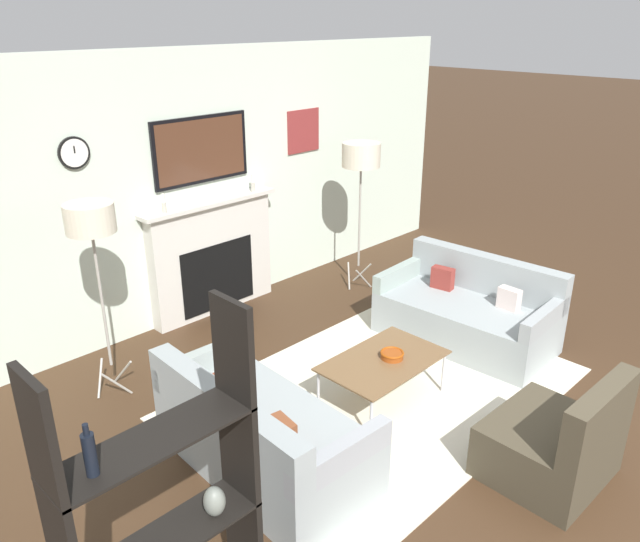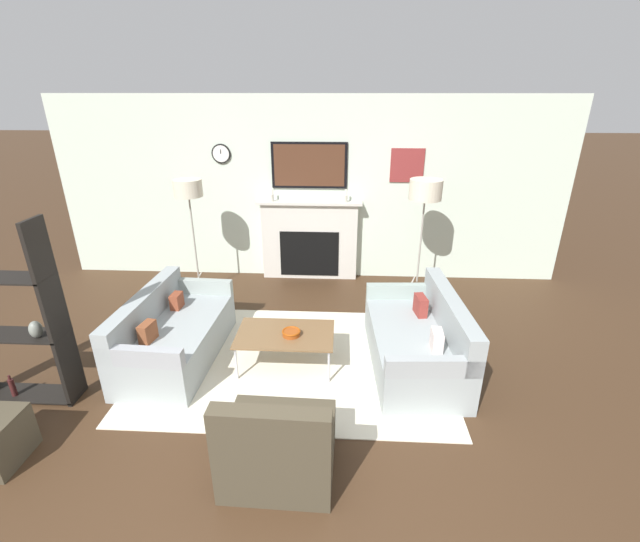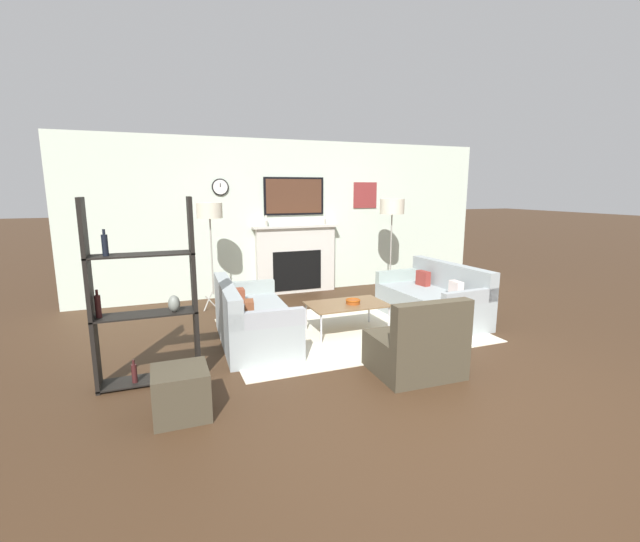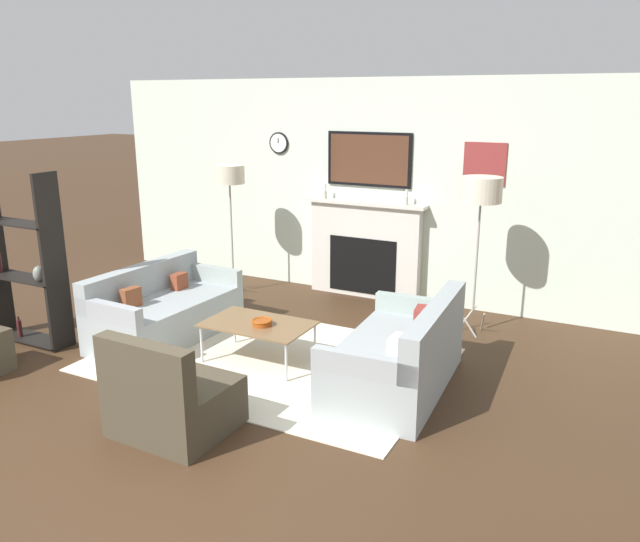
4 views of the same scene
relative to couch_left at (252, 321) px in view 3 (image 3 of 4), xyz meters
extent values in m
plane|color=#3E2919|center=(1.32, -2.03, -0.28)|extent=(60.00, 60.00, 0.00)
cube|color=silver|center=(1.32, 2.42, 1.07)|extent=(7.58, 0.07, 2.70)
cube|color=beige|center=(1.32, 2.31, 0.31)|extent=(1.45, 0.16, 1.18)
cube|color=black|center=(1.32, 2.22, 0.14)|extent=(0.90, 0.01, 0.71)
cube|color=beige|center=(1.32, 2.29, 0.92)|extent=(1.57, 0.22, 0.04)
cylinder|color=#B2AD9E|center=(0.77, 2.26, 0.99)|extent=(0.04, 0.04, 0.10)
cylinder|color=white|center=(0.77, 2.26, 1.09)|extent=(0.03, 0.03, 0.09)
cylinder|color=#B2AD9E|center=(1.86, 2.26, 0.99)|extent=(0.04, 0.04, 0.10)
cylinder|color=white|center=(1.86, 2.26, 1.09)|extent=(0.03, 0.03, 0.09)
cube|color=black|center=(1.32, 2.38, 1.45)|extent=(1.10, 0.04, 0.66)
cube|color=#4C2D1E|center=(1.32, 2.36, 1.45)|extent=(1.02, 0.01, 0.59)
cylinder|color=black|center=(0.03, 2.37, 1.61)|extent=(0.28, 0.02, 0.28)
cylinder|color=silver|center=(0.03, 2.36, 1.61)|extent=(0.24, 0.00, 0.24)
cube|color=black|center=(0.03, 2.36, 1.64)|extent=(0.01, 0.00, 0.06)
cube|color=maroon|center=(2.73, 2.38, 1.46)|extent=(0.48, 0.02, 0.48)
cube|color=beige|center=(1.32, 0.00, -0.27)|extent=(3.25, 2.24, 0.01)
cube|color=#949D9F|center=(0.04, 0.00, -0.06)|extent=(0.88, 1.65, 0.43)
cube|color=#949D9F|center=(-0.28, 0.01, 0.31)|extent=(0.23, 1.62, 0.32)
cube|color=#949F9A|center=(0.08, 0.75, 0.24)|extent=(0.81, 0.14, 0.18)
cube|color=#94989E|center=(0.01, -0.76, 0.24)|extent=(0.81, 0.14, 0.18)
cube|color=brown|center=(-0.06, 0.36, 0.24)|extent=(0.11, 0.18, 0.18)
cube|color=brown|center=(-0.10, -0.35, 0.25)|extent=(0.13, 0.21, 0.20)
cube|color=#949D9F|center=(2.59, 0.00, -0.07)|extent=(0.94, 1.67, 0.42)
cube|color=#949D9F|center=(2.94, 0.02, 0.34)|extent=(0.25, 1.63, 0.38)
cube|color=#93999C|center=(2.63, -0.76, 0.24)|extent=(0.86, 0.15, 0.18)
cube|color=#90A19A|center=(2.55, 0.76, 0.24)|extent=(0.86, 0.15, 0.18)
cube|color=beige|center=(2.74, -0.35, 0.25)|extent=(0.11, 0.21, 0.20)
cube|color=maroon|center=(2.70, 0.36, 0.26)|extent=(0.13, 0.23, 0.22)
cube|color=#423A2B|center=(1.36, -1.44, -0.08)|extent=(0.84, 0.75, 0.39)
cube|color=#423A2B|center=(1.36, -1.74, 0.33)|extent=(0.83, 0.16, 0.43)
cube|color=brown|center=(1.24, -0.08, 0.11)|extent=(1.02, 0.63, 0.02)
cylinder|color=#B7B7BC|center=(0.77, -0.36, -0.09)|extent=(0.02, 0.02, 0.38)
cylinder|color=#B7B7BC|center=(1.70, -0.36, -0.09)|extent=(0.02, 0.02, 0.38)
cylinder|color=#B7B7BC|center=(0.77, 0.19, -0.09)|extent=(0.02, 0.02, 0.38)
cylinder|color=#B7B7BC|center=(1.70, 0.19, -0.09)|extent=(0.02, 0.02, 0.38)
cylinder|color=#964115|center=(1.31, -0.11, 0.14)|extent=(0.18, 0.18, 0.05)
torus|color=#99400D|center=(1.31, -0.11, 0.16)|extent=(0.19, 0.19, 0.02)
cylinder|color=#9E998E|center=(-0.14, 1.66, -0.15)|extent=(0.09, 0.23, 0.27)
cylinder|color=#9E998E|center=(-0.33, 1.71, -0.15)|extent=(0.17, 0.19, 0.27)
cylinder|color=#9E998E|center=(-0.27, 1.52, -0.15)|extent=(0.23, 0.07, 0.27)
cylinder|color=#9E998E|center=(-0.25, 1.63, 0.57)|extent=(0.02, 0.02, 1.17)
cylinder|color=beige|center=(-0.25, 1.63, 1.26)|extent=(0.38, 0.38, 0.23)
cylinder|color=#9E998E|center=(2.98, 1.66, -0.15)|extent=(0.09, 0.23, 0.27)
cylinder|color=#9E998E|center=(2.80, 1.71, -0.15)|extent=(0.17, 0.19, 0.27)
cylinder|color=#9E998E|center=(2.85, 1.52, -0.15)|extent=(0.23, 0.07, 0.27)
cylinder|color=#9E998E|center=(2.88, 1.63, 0.56)|extent=(0.02, 0.02, 1.17)
cylinder|color=beige|center=(2.88, 1.63, 1.28)|extent=(0.42, 0.42, 0.26)
cube|color=black|center=(-1.61, -0.71, 0.62)|extent=(0.04, 0.28, 1.79)
cube|color=black|center=(-0.71, -0.71, 0.62)|extent=(0.04, 0.28, 1.79)
cube|color=black|center=(-1.16, -0.71, -0.25)|extent=(0.95, 0.28, 0.02)
cube|color=black|center=(-1.16, -0.71, 0.41)|extent=(0.95, 0.28, 0.01)
cube|color=black|center=(-1.16, -0.71, 0.98)|extent=(0.95, 0.28, 0.02)
cylinder|color=#3D1919|center=(-1.30, -0.76, -0.15)|extent=(0.05, 0.05, 0.18)
cylinder|color=#3D1919|center=(-1.30, -0.76, -0.04)|extent=(0.02, 0.02, 0.05)
ellipsoid|color=gray|center=(-0.90, -0.75, 0.50)|extent=(0.11, 0.11, 0.16)
cylinder|color=black|center=(-1.45, -0.74, 1.08)|extent=(0.05, 0.05, 0.19)
cylinder|color=black|center=(-1.45, -0.74, 1.20)|extent=(0.02, 0.02, 0.05)
cylinder|color=#3D1919|center=(-1.56, -0.70, 0.52)|extent=(0.05, 0.05, 0.21)
cylinder|color=#3D1919|center=(-1.56, -0.70, 0.65)|extent=(0.02, 0.02, 0.05)
cube|color=#423A2B|center=(-0.92, -1.49, -0.07)|extent=(0.45, 0.45, 0.41)
camera|label=1|loc=(-2.23, -2.79, 2.70)|focal=35.00mm
camera|label=2|loc=(1.81, -3.91, 2.46)|focal=24.00mm
camera|label=3|loc=(-1.02, -4.96, 1.58)|focal=24.00mm
camera|label=4|loc=(4.31, -4.77, 2.19)|focal=35.00mm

